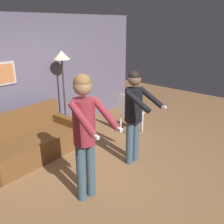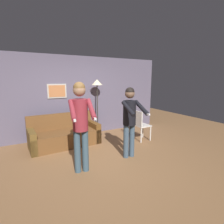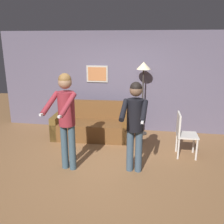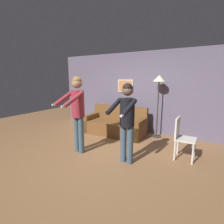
{
  "view_description": "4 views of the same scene",
  "coord_description": "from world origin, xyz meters",
  "px_view_note": "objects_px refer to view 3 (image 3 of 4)",
  "views": [
    {
      "loc": [
        -2.61,
        -2.51,
        2.41
      ],
      "look_at": [
        -0.12,
        -0.29,
        1.21
      ],
      "focal_mm": 40.0,
      "sensor_mm": 36.0,
      "label": 1
    },
    {
      "loc": [
        -1.62,
        -3.43,
        1.87
      ],
      "look_at": [
        0.1,
        -0.25,
        1.19
      ],
      "focal_mm": 28.0,
      "sensor_mm": 36.0,
      "label": 2
    },
    {
      "loc": [
        0.92,
        -4.33,
        2.37
      ],
      "look_at": [
        0.25,
        -0.26,
        1.18
      ],
      "focal_mm": 40.0,
      "sensor_mm": 36.0,
      "label": 3
    },
    {
      "loc": [
        2.19,
        -3.23,
        1.79
      ],
      "look_at": [
        0.24,
        -0.05,
        1.05
      ],
      "focal_mm": 28.0,
      "sensor_mm": 36.0,
      "label": 4
    }
  ],
  "objects_px": {
    "dining_chair_distant": "(183,132)",
    "person_standing_right": "(135,119)",
    "couch": "(92,126)",
    "torchiere_lamp": "(143,74)",
    "person_standing_left": "(66,112)"
  },
  "relations": [
    {
      "from": "torchiere_lamp",
      "to": "person_standing_left",
      "type": "distance_m",
      "value": 2.49
    },
    {
      "from": "torchiere_lamp",
      "to": "person_standing_left",
      "type": "relative_size",
      "value": 1.02
    },
    {
      "from": "torchiere_lamp",
      "to": "person_standing_right",
      "type": "height_order",
      "value": "torchiere_lamp"
    },
    {
      "from": "person_standing_right",
      "to": "torchiere_lamp",
      "type": "bearing_deg",
      "value": 88.82
    },
    {
      "from": "couch",
      "to": "dining_chair_distant",
      "type": "xyz_separation_m",
      "value": [
        2.13,
        -0.74,
        0.25
      ]
    },
    {
      "from": "person_standing_left",
      "to": "dining_chair_distant",
      "type": "distance_m",
      "value": 2.45
    },
    {
      "from": "couch",
      "to": "person_standing_right",
      "type": "xyz_separation_m",
      "value": [
        1.18,
        -1.56,
        0.74
      ]
    },
    {
      "from": "couch",
      "to": "person_standing_left",
      "type": "bearing_deg",
      "value": -91.81
    },
    {
      "from": "couch",
      "to": "person_standing_left",
      "type": "relative_size",
      "value": 1.07
    },
    {
      "from": "torchiere_lamp",
      "to": "person_standing_right",
      "type": "xyz_separation_m",
      "value": [
        -0.04,
        -1.98,
        -0.55
      ]
    },
    {
      "from": "couch",
      "to": "torchiere_lamp",
      "type": "xyz_separation_m",
      "value": [
        1.22,
        0.41,
        1.3
      ]
    },
    {
      "from": "torchiere_lamp",
      "to": "person_standing_right",
      "type": "relative_size",
      "value": 1.1
    },
    {
      "from": "couch",
      "to": "torchiere_lamp",
      "type": "height_order",
      "value": "torchiere_lamp"
    },
    {
      "from": "dining_chair_distant",
      "to": "person_standing_right",
      "type": "bearing_deg",
      "value": -139.0
    },
    {
      "from": "dining_chair_distant",
      "to": "torchiere_lamp",
      "type": "bearing_deg",
      "value": 128.26
    }
  ]
}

